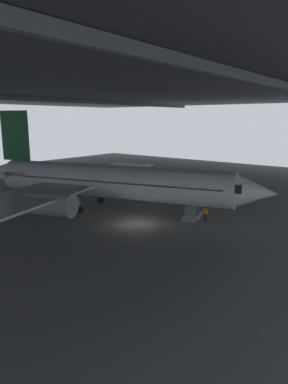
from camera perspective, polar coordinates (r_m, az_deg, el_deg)
The scene contains 5 objects.
ground_plane at distance 36.46m, azimuth -1.36°, elevation -5.36°, with size 110.00×110.00×0.00m, color slate.
hangar_structure at distance 45.00m, azimuth -15.78°, elevation 17.09°, with size 121.00×99.00×15.81m.
airplane_main at distance 41.48m, azimuth -6.34°, elevation 1.76°, with size 37.37×37.83×11.98m.
boarding_stairs at distance 38.97m, azimuth 8.21°, elevation -3.20°, with size 4.53×2.57×4.76m.
crew_worker_by_stairs at distance 37.54m, azimuth 10.24°, elevation -3.45°, with size 0.27×0.54×1.74m.
Camera 1 is at (-26.75, -22.22, 10.94)m, focal length 32.06 mm.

